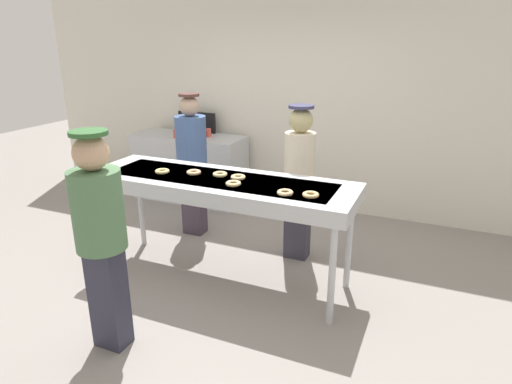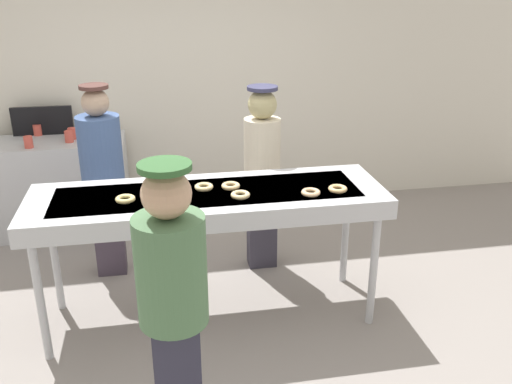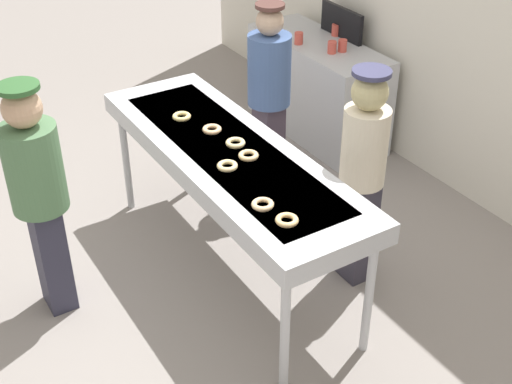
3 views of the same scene
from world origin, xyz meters
The scene contains 18 objects.
ground_plane centered at (0.00, 0.00, 0.00)m, with size 16.00×16.00×0.00m, color gray.
fryer_conveyor centered at (0.00, 0.00, 0.93)m, with size 2.48×0.77×1.01m.
plain_donut_0 centered at (-0.56, -0.06, 1.02)m, with size 0.13×0.13×0.03m, color #EED682.
plain_donut_1 centered at (0.21, -0.13, 1.02)m, with size 0.13×0.13×0.03m, color beige.
plain_donut_2 centered at (0.69, -0.17, 1.02)m, with size 0.13×0.13×0.03m, color beige.
plain_donut_3 centered at (-0.27, 0.02, 1.02)m, with size 0.13×0.13×0.03m, color #F7C58F.
plain_donut_4 centered at (0.89, -0.14, 1.02)m, with size 0.13×0.13×0.03m, color #F7C883.
plain_donut_5 centered at (-0.02, 0.06, 1.02)m, with size 0.13×0.13×0.03m, color beige.
plain_donut_6 centered at (0.17, 0.05, 1.02)m, with size 0.13×0.13×0.03m, color #EAC386.
worker_baker centered at (-0.78, 0.82, 0.93)m, with size 0.34×0.34×1.63m.
worker_assistant centered at (0.52, 0.71, 0.89)m, with size 0.30×0.30×1.59m.
customer_waiting centered at (-0.30, -1.19, 0.94)m, with size 0.35×0.35×1.64m.
prep_counter centered at (-1.43, 1.79, 0.46)m, with size 1.56×0.60×0.93m, color #B7BABF.
paper_cup_0 centered at (-1.15, 1.72, 0.98)m, with size 0.08×0.08×0.11m, color #CC4C3F.
paper_cup_1 centered at (-1.48, 2.02, 0.98)m, with size 0.08×0.08×0.11m, color #CC4C3F.
paper_cup_2 centered at (-1.49, 1.60, 0.98)m, with size 0.08×0.08×0.11m, color #CC4C3F.
paper_cup_3 centered at (-1.13, 1.83, 0.98)m, with size 0.08×0.08×0.11m, color #CC4C3F.
menu_display centered at (-1.43, 2.04, 1.07)m, with size 0.58×0.04×0.28m, color black.
Camera 3 is at (3.47, -1.95, 3.25)m, focal length 48.61 mm.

